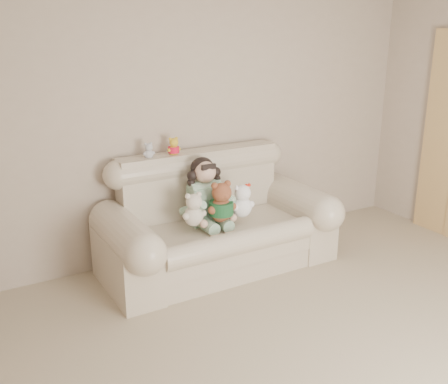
% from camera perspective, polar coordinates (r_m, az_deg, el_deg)
% --- Properties ---
extents(floor, '(5.00, 5.00, 0.00)m').
position_cam_1_polar(floor, '(3.67, 19.70, -18.69)').
color(floor, gray).
rests_on(floor, ground).
extents(wall_back, '(4.50, 0.00, 4.50)m').
position_cam_1_polar(wall_back, '(4.99, -1.02, 8.32)').
color(wall_back, '#B19F8D').
rests_on(wall_back, ground).
extents(wall_left, '(0.00, 5.00, 5.00)m').
position_cam_1_polar(wall_left, '(1.98, -23.30, -8.21)').
color(wall_left, '#B19F8D').
rests_on(wall_left, ground).
extents(sofa, '(2.10, 0.95, 1.03)m').
position_cam_1_polar(sofa, '(4.64, -0.62, -2.44)').
color(sofa, '#BFAF9A').
rests_on(sofa, floor).
extents(seated_child, '(0.37, 0.45, 0.62)m').
position_cam_1_polar(seated_child, '(4.60, -2.13, 0.15)').
color(seated_child, '#266F3B').
rests_on(seated_child, sofa).
extents(brown_teddy, '(0.33, 0.29, 0.43)m').
position_cam_1_polar(brown_teddy, '(4.44, -0.32, -0.66)').
color(brown_teddy, brown).
rests_on(brown_teddy, sofa).
extents(white_cat, '(0.29, 0.26, 0.36)m').
position_cam_1_polar(white_cat, '(4.57, 1.98, -0.58)').
color(white_cat, white).
rests_on(white_cat, sofa).
extents(cream_teddy, '(0.22, 0.17, 0.35)m').
position_cam_1_polar(cream_teddy, '(4.37, -3.37, -1.58)').
color(cream_teddy, beige).
rests_on(cream_teddy, sofa).
extents(yellow_mini_bear, '(0.14, 0.12, 0.20)m').
position_cam_1_polar(yellow_mini_bear, '(4.65, -5.58, 5.18)').
color(yellow_mini_bear, gold).
rests_on(yellow_mini_bear, sofa).
extents(grey_mini_plush, '(0.12, 0.10, 0.17)m').
position_cam_1_polar(grey_mini_plush, '(4.57, -8.32, 4.67)').
color(grey_mini_plush, silver).
rests_on(grey_mini_plush, sofa).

